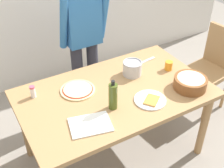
# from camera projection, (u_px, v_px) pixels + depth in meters

# --- Properties ---
(ground) EXTENTS (8.00, 8.00, 0.00)m
(ground) POSITION_uv_depth(u_px,v_px,m) (115.00, 153.00, 2.92)
(ground) COLOR gray
(dining_table) EXTENTS (1.60, 0.96, 0.76)m
(dining_table) POSITION_uv_depth(u_px,v_px,m) (115.00, 100.00, 2.53)
(dining_table) COLOR #A37A4C
(dining_table) RESTS_ON ground
(person_cook) EXTENTS (0.49, 0.25, 1.62)m
(person_cook) POSITION_uv_depth(u_px,v_px,m) (83.00, 35.00, 2.93)
(person_cook) COLOR #2D2D38
(person_cook) RESTS_ON ground
(chair_wooden_right) EXTENTS (0.45, 0.45, 0.95)m
(chair_wooden_right) POSITION_uv_depth(u_px,v_px,m) (213.00, 65.00, 3.23)
(chair_wooden_right) COLOR #A37A4C
(chair_wooden_right) RESTS_ON ground
(pizza_raw_on_board) EXTENTS (0.29, 0.29, 0.02)m
(pizza_raw_on_board) POSITION_uv_depth(u_px,v_px,m) (78.00, 90.00, 2.48)
(pizza_raw_on_board) COLOR beige
(pizza_raw_on_board) RESTS_ON dining_table
(plate_with_slice) EXTENTS (0.26, 0.26, 0.02)m
(plate_with_slice) POSITION_uv_depth(u_px,v_px,m) (150.00, 100.00, 2.37)
(plate_with_slice) COLOR white
(plate_with_slice) RESTS_ON dining_table
(popcorn_bowl) EXTENTS (0.28, 0.28, 0.11)m
(popcorn_bowl) POSITION_uv_depth(u_px,v_px,m) (190.00, 82.00, 2.49)
(popcorn_bowl) COLOR brown
(popcorn_bowl) RESTS_ON dining_table
(olive_oil_bottle) EXTENTS (0.07, 0.07, 0.26)m
(olive_oil_bottle) POSITION_uv_depth(u_px,v_px,m) (113.00, 96.00, 2.25)
(olive_oil_bottle) COLOR #47561E
(olive_oil_bottle) RESTS_ON dining_table
(steel_pot) EXTENTS (0.17, 0.17, 0.13)m
(steel_pot) POSITION_uv_depth(u_px,v_px,m) (132.00, 68.00, 2.65)
(steel_pot) COLOR #B7B7BC
(steel_pot) RESTS_ON dining_table
(cup_orange) EXTENTS (0.07, 0.07, 0.08)m
(cup_orange) POSITION_uv_depth(u_px,v_px,m) (169.00, 66.00, 2.73)
(cup_orange) COLOR orange
(cup_orange) RESTS_ON dining_table
(salt_shaker) EXTENTS (0.04, 0.04, 0.11)m
(salt_shaker) POSITION_uv_depth(u_px,v_px,m) (33.00, 92.00, 2.39)
(salt_shaker) COLOR white
(salt_shaker) RESTS_ON dining_table
(cutting_board_white) EXTENTS (0.34, 0.28, 0.01)m
(cutting_board_white) POSITION_uv_depth(u_px,v_px,m) (90.00, 125.00, 2.15)
(cutting_board_white) COLOR white
(cutting_board_white) RESTS_ON dining_table
(chef_knife) EXTENTS (0.29, 0.06, 0.02)m
(chef_knife) POSITION_uv_depth(u_px,v_px,m) (140.00, 63.00, 2.83)
(chef_knife) COLOR silver
(chef_knife) RESTS_ON dining_table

